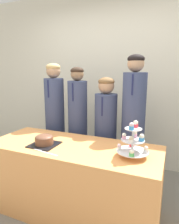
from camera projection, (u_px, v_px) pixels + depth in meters
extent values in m
cube|color=beige|center=(113.00, 79.00, 3.14)|extent=(9.00, 0.06, 2.70)
cube|color=#EF9951|center=(73.00, 179.00, 2.09)|extent=(1.75, 0.70, 0.75)
cube|color=black|center=(44.00, 145.00, 2.02)|extent=(0.27, 0.27, 0.01)
cylinder|color=brown|center=(44.00, 141.00, 2.01)|extent=(0.18, 0.18, 0.07)
ellipsoid|color=brown|center=(44.00, 137.00, 2.00)|extent=(0.18, 0.18, 0.06)
cube|color=silver|center=(49.00, 153.00, 1.81)|extent=(0.20, 0.05, 0.00)
cube|color=#B2B2B7|center=(38.00, 150.00, 1.88)|extent=(0.09, 0.03, 0.01)
cylinder|color=silver|center=(133.00, 143.00, 1.72)|extent=(0.02, 0.02, 0.26)
cylinder|color=silver|center=(132.00, 151.00, 1.73)|extent=(0.28, 0.28, 0.01)
cylinder|color=silver|center=(133.00, 140.00, 1.71)|extent=(0.20, 0.20, 0.01)
cylinder|color=silver|center=(133.00, 129.00, 1.69)|extent=(0.15, 0.15, 0.01)
cylinder|color=#E5333D|center=(132.00, 145.00, 1.84)|extent=(0.04, 0.04, 0.03)
sphere|color=beige|center=(132.00, 142.00, 1.83)|extent=(0.04, 0.04, 0.04)
cylinder|color=white|center=(119.00, 148.00, 1.75)|extent=(0.04, 0.04, 0.03)
sphere|color=silver|center=(119.00, 146.00, 1.75)|extent=(0.04, 0.04, 0.04)
cylinder|color=#4CB766|center=(132.00, 155.00, 1.62)|extent=(0.04, 0.04, 0.03)
sphere|color=white|center=(132.00, 152.00, 1.62)|extent=(0.04, 0.04, 0.04)
cylinder|color=white|center=(146.00, 151.00, 1.70)|extent=(0.04, 0.04, 0.03)
sphere|color=#F4E5C6|center=(146.00, 148.00, 1.69)|extent=(0.04, 0.04, 0.04)
cylinder|color=white|center=(131.00, 141.00, 1.64)|extent=(0.04, 0.04, 0.03)
sphere|color=beige|center=(131.00, 138.00, 1.64)|extent=(0.04, 0.04, 0.04)
cylinder|color=#3893DB|center=(141.00, 139.00, 1.69)|extent=(0.05, 0.05, 0.03)
sphere|color=white|center=(142.00, 136.00, 1.68)|extent=(0.04, 0.04, 0.04)
cylinder|color=pink|center=(135.00, 136.00, 1.78)|extent=(0.04, 0.04, 0.03)
sphere|color=#F4E5C6|center=(135.00, 133.00, 1.77)|extent=(0.04, 0.04, 0.04)
cylinder|color=pink|center=(124.00, 137.00, 1.74)|extent=(0.04, 0.04, 0.03)
sphere|color=white|center=(124.00, 135.00, 1.73)|extent=(0.04, 0.04, 0.04)
cylinder|color=#3893DB|center=(131.00, 128.00, 1.65)|extent=(0.04, 0.04, 0.03)
sphere|color=silver|center=(132.00, 125.00, 1.65)|extent=(0.04, 0.04, 0.04)
cylinder|color=#E5333D|center=(136.00, 126.00, 1.73)|extent=(0.05, 0.05, 0.03)
sphere|color=#F4E5C6|center=(136.00, 123.00, 1.72)|extent=(0.04, 0.04, 0.04)
cylinder|color=#384266|center=(55.00, 129.00, 2.77)|extent=(0.26, 0.26, 1.39)
sphere|color=tan|center=(53.00, 71.00, 2.61)|extent=(0.18, 0.18, 0.18)
ellipsoid|color=tan|center=(53.00, 67.00, 2.60)|extent=(0.19, 0.19, 0.10)
cube|color=#191E47|center=(48.00, 89.00, 2.54)|extent=(0.02, 0.01, 0.22)
cylinder|color=#384266|center=(78.00, 133.00, 2.64)|extent=(0.25, 0.25, 1.36)
sphere|color=#8E6B4C|center=(77.00, 74.00, 2.48)|extent=(0.16, 0.16, 0.16)
ellipsoid|color=#332319|center=(77.00, 71.00, 2.47)|extent=(0.17, 0.17, 0.09)
cube|color=#191E47|center=(73.00, 92.00, 2.41)|extent=(0.02, 0.01, 0.22)
cylinder|color=#384266|center=(105.00, 142.00, 2.50)|extent=(0.27, 0.27, 1.21)
sphere|color=tan|center=(106.00, 86.00, 2.36)|extent=(0.19, 0.19, 0.19)
ellipsoid|color=brown|center=(106.00, 82.00, 2.35)|extent=(0.19, 0.19, 0.10)
cube|color=#191E47|center=(102.00, 107.00, 2.28)|extent=(0.02, 0.01, 0.22)
cylinder|color=#384266|center=(133.00, 136.00, 2.35)|extent=(0.27, 0.27, 1.47)
sphere|color=tan|center=(136.00, 64.00, 2.18)|extent=(0.18, 0.18, 0.18)
ellipsoid|color=black|center=(136.00, 59.00, 2.17)|extent=(0.19, 0.19, 0.10)
cube|color=#191E47|center=(132.00, 85.00, 2.10)|extent=(0.02, 0.01, 0.22)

